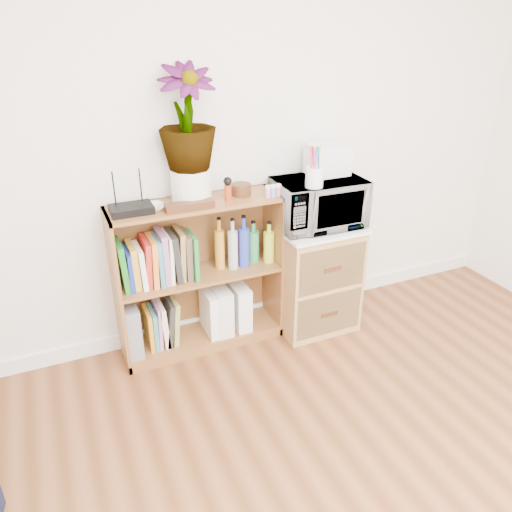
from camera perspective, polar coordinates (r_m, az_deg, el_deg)
skirting_board at (r=3.46m, az=-1.29°, el=-6.43°), size 4.00×0.02×0.10m
bookshelf at (r=3.03m, az=-6.48°, el=-2.34°), size 1.00×0.30×0.95m
wicker_unit at (r=3.30m, az=6.53°, el=-2.33°), size 0.50×0.45×0.70m
microwave at (r=3.08m, az=7.11°, el=6.06°), size 0.54×0.37×0.29m
pen_cup at (r=2.88m, az=6.69°, el=8.93°), size 0.10×0.10×0.11m
small_appliance at (r=3.12m, az=8.17°, el=10.87°), size 0.23×0.19×0.18m
router at (r=2.74m, az=-14.05°, el=5.22°), size 0.22×0.15×0.04m
white_bowl at (r=2.75m, az=-11.77°, el=5.44°), size 0.13×0.13×0.03m
plant_pot at (r=2.82m, az=-7.44°, el=8.01°), size 0.22×0.22×0.19m
potted_plant at (r=2.73m, az=-7.90°, el=15.38°), size 0.31×0.31×0.55m
trinket_box at (r=2.73m, az=-7.60°, el=5.70°), size 0.27×0.07×0.04m
kokeshi_doll at (r=2.84m, az=-3.23°, el=7.25°), size 0.04×0.04×0.09m
wooden_bowl at (r=2.93m, az=-1.69°, el=7.60°), size 0.12×0.12×0.07m
paint_jars at (r=2.90m, az=1.97°, el=7.35°), size 0.12×0.04×0.06m
file_box at (r=3.08m, az=-14.21°, el=-7.85°), size 0.10×0.26×0.32m
magazine_holder_left at (r=3.17m, az=-5.08°, el=-6.31°), size 0.09×0.23×0.29m
magazine_holder_mid at (r=3.18m, az=-4.10°, el=-6.00°), size 0.10×0.25×0.31m
magazine_holder_right at (r=3.22m, az=-1.97°, el=-5.61°), size 0.09×0.24×0.30m
cookbooks at (r=2.91m, az=-11.16°, el=-0.40°), size 0.44×0.20×0.31m
liquor_bottles at (r=3.05m, az=-0.81°, el=1.66°), size 0.45×0.07×0.32m
lower_books at (r=3.12m, az=-10.74°, el=-7.56°), size 0.20×0.19×0.29m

